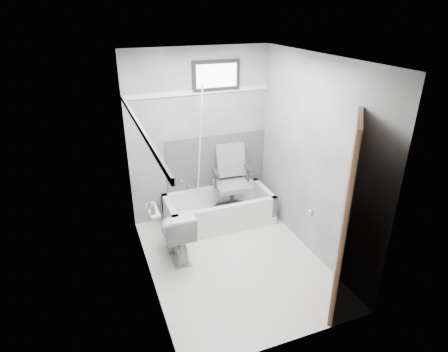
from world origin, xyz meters
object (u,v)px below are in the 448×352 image
office_chair (232,181)px  soap_bottle_b (151,203)px  door (388,229)px  soap_bottle_a (153,209)px  bathtub (219,209)px  toilet (176,233)px

office_chair → soap_bottle_b: size_ratio=9.05×
office_chair → door: 2.38m
soap_bottle_a → office_chair: bearing=38.9°
bathtub → office_chair: bearing=13.1°
office_chair → toilet: 1.19m
bathtub → door: (0.83, -2.21, 0.79)m
soap_bottle_a → soap_bottle_b: (0.00, 0.14, -0.01)m
office_chair → soap_bottle_b: (-1.30, -0.91, 0.36)m
office_chair → soap_bottle_a: bearing=-136.9°
office_chair → toilet: (-0.98, -0.62, -0.27)m
office_chair → soap_bottle_a: (-1.30, -1.05, 0.37)m
toilet → soap_bottle_a: size_ratio=6.20×
office_chair → door: size_ratio=0.48×
toilet → soap_bottle_b: bearing=42.8°
toilet → office_chair: bearing=-148.3°
bathtub → soap_bottle_a: 1.66m
toilet → bathtub: bearing=-144.0°
office_chair → door: door is taller
toilet → door: (1.60, -1.64, 0.67)m
office_chair → soap_bottle_b: 1.63m
bathtub → toilet: bearing=-143.7°
soap_bottle_b → soap_bottle_a: bearing=-90.1°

